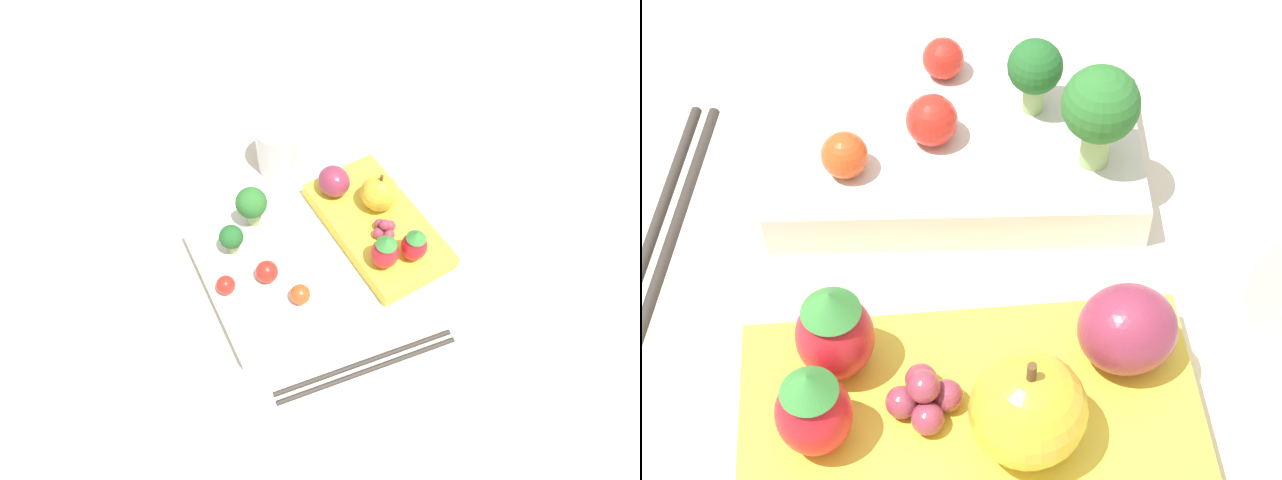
% 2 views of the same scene
% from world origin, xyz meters
% --- Properties ---
extents(ground_plane, '(4.00, 4.00, 0.00)m').
position_xyz_m(ground_plane, '(0.00, 0.00, 0.00)').
color(ground_plane, beige).
extents(bento_box_savoury, '(0.20, 0.14, 0.03)m').
position_xyz_m(bento_box_savoury, '(0.01, 0.08, 0.01)').
color(bento_box_savoury, silver).
rests_on(bento_box_savoury, ground_plane).
extents(bento_box_fruit, '(0.20, 0.12, 0.02)m').
position_xyz_m(bento_box_fruit, '(-0.01, -0.08, 0.01)').
color(bento_box_fruit, yellow).
rests_on(bento_box_fruit, ground_plane).
extents(broccoli_floret_0, '(0.03, 0.03, 0.04)m').
position_xyz_m(broccoli_floret_0, '(0.05, 0.09, 0.05)').
color(broccoli_floret_0, '#93B770').
rests_on(broccoli_floret_0, bento_box_savoury).
extents(broccoli_floret_1, '(0.04, 0.04, 0.06)m').
position_xyz_m(broccoli_floret_1, '(0.08, 0.05, 0.06)').
color(broccoli_floret_1, '#93B770').
rests_on(broccoli_floret_1, bento_box_savoury).
extents(cherry_tomato_0, '(0.02, 0.02, 0.02)m').
position_xyz_m(cherry_tomato_0, '(-0.05, 0.06, 0.04)').
color(cherry_tomato_0, '#DB4C1E').
rests_on(cherry_tomato_0, bento_box_savoury).
extents(cherry_tomato_1, '(0.03, 0.03, 0.03)m').
position_xyz_m(cherry_tomato_1, '(-0.00, 0.08, 0.04)').
color(cherry_tomato_1, red).
rests_on(cherry_tomato_1, bento_box_savoury).
extents(cherry_tomato_2, '(0.02, 0.02, 0.02)m').
position_xyz_m(cherry_tomato_2, '(0.01, 0.13, 0.04)').
color(cherry_tomato_2, red).
rests_on(cherry_tomato_2, bento_box_savoury).
extents(apple, '(0.05, 0.05, 0.06)m').
position_xyz_m(apple, '(0.01, -0.09, 0.05)').
color(apple, gold).
rests_on(apple, bento_box_fruit).
extents(strawberry_0, '(0.03, 0.03, 0.05)m').
position_xyz_m(strawberry_0, '(-0.06, -0.04, 0.05)').
color(strawberry_0, red).
rests_on(strawberry_0, bento_box_fruit).
extents(strawberry_1, '(0.03, 0.03, 0.05)m').
position_xyz_m(strawberry_1, '(-0.07, -0.08, 0.04)').
color(strawberry_1, red).
rests_on(strawberry_1, bento_box_fruit).
extents(plum, '(0.04, 0.04, 0.04)m').
position_xyz_m(plum, '(0.06, -0.06, 0.04)').
color(plum, '#892D47').
rests_on(plum, bento_box_fruit).
extents(grape_cluster, '(0.03, 0.03, 0.02)m').
position_xyz_m(grape_cluster, '(-0.03, -0.07, 0.03)').
color(grape_cluster, '#93384C').
rests_on(grape_cluster, bento_box_fruit).
extents(drinking_cup, '(0.06, 0.06, 0.07)m').
position_xyz_m(drinking_cup, '(0.15, -0.04, 0.04)').
color(drinking_cup, silver).
rests_on(drinking_cup, ground_plane).
extents(chopsticks_pair, '(0.07, 0.21, 0.01)m').
position_xyz_m(chopsticks_pair, '(-0.14, 0.04, 0.00)').
color(chopsticks_pair, '#332D28').
rests_on(chopsticks_pair, ground_plane).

